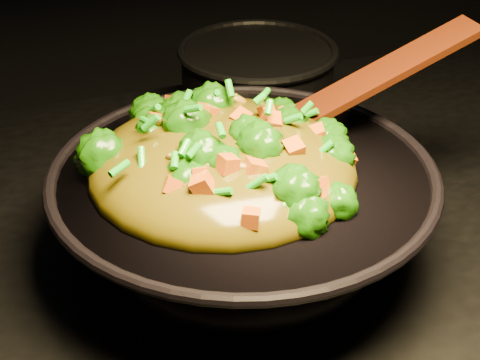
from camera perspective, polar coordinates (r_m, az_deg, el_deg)
name	(u,v)px	position (r m, az deg, el deg)	size (l,w,h in m)	color
wok	(243,217)	(0.83, 0.24, -2.85)	(0.41, 0.41, 0.12)	black
stir_fry	(222,131)	(0.77, -1.40, 3.79)	(0.29, 0.29, 0.10)	#1A5706
spatula	(356,88)	(0.87, 8.99, 7.08)	(0.32, 0.05, 0.01)	#3B1707
back_pot	(257,87)	(1.11, 1.36, 7.25)	(0.23, 0.23, 0.13)	black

